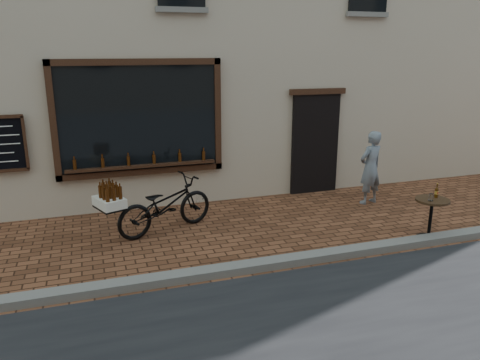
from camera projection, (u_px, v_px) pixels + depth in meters
name	position (u px, v px, depth m)	size (l,w,h in m)	color
ground	(303.00, 269.00, 6.94)	(90.00, 90.00, 0.00)	#512C1A
kerb	(297.00, 259.00, 7.11)	(90.00, 0.25, 0.12)	slate
cargo_bicycle	(163.00, 205.00, 8.22)	(2.21, 1.34, 1.04)	black
bistro_table	(431.00, 211.00, 7.88)	(0.56, 0.56, 0.96)	black
pedestrian	(370.00, 168.00, 9.69)	(0.56, 0.37, 1.54)	slate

